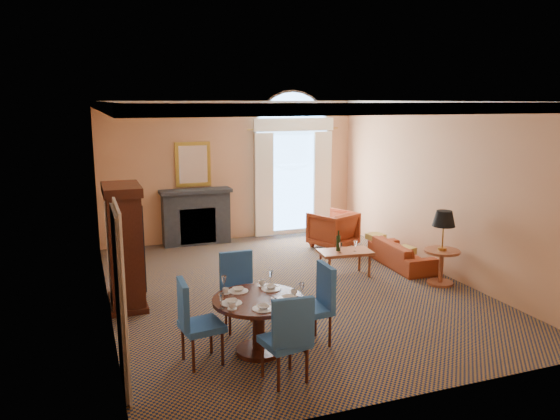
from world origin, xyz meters
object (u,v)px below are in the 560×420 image
object	(u,v)px
side_table	(443,238)
coffee_table	(345,253)
armchair	(333,229)
armoire	(125,248)
sofa	(402,254)
dining_table	(258,312)

from	to	relation	value
side_table	coffee_table	bearing A→B (deg)	145.01
armchair	coffee_table	xyz separation A→B (m)	(-0.68, -1.93, 0.05)
armoire	side_table	bearing A→B (deg)	-9.38
coffee_table	side_table	distance (m)	1.76
sofa	coffee_table	bearing A→B (deg)	100.77
armchair	coffee_table	size ratio (longest dim) A/B	0.87
sofa	coffee_table	size ratio (longest dim) A/B	1.64
sofa	side_table	world-z (taller)	side_table
sofa	side_table	xyz separation A→B (m)	(0.05, -1.18, 0.60)
sofa	armchair	bearing A→B (deg)	23.69
armoire	armchair	size ratio (longest dim) A/B	2.19
armoire	armchair	world-z (taller)	armoire
dining_table	coffee_table	size ratio (longest dim) A/B	1.16
sofa	coffee_table	distance (m)	1.39
dining_table	side_table	size ratio (longest dim) A/B	0.91
armoire	side_table	world-z (taller)	armoire
armoire	sofa	distance (m)	5.32
armchair	coffee_table	distance (m)	2.05
dining_table	coffee_table	distance (m)	3.46
sofa	dining_table	bearing A→B (deg)	126.96
dining_table	sofa	world-z (taller)	dining_table
armchair	dining_table	bearing A→B (deg)	30.68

